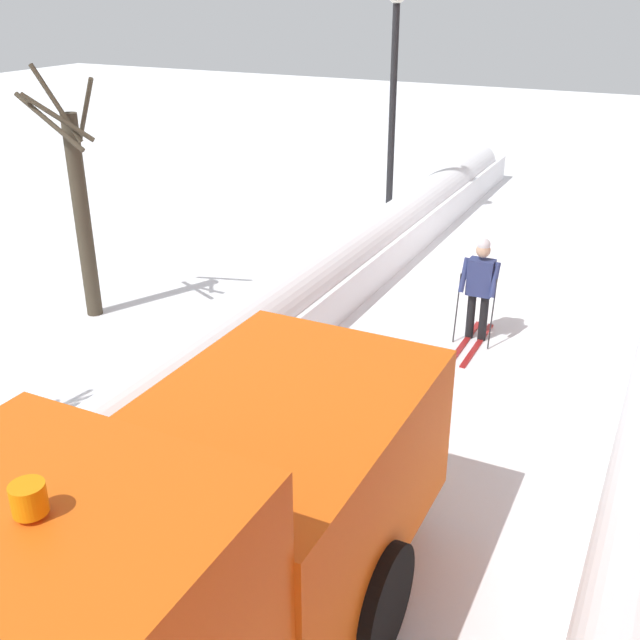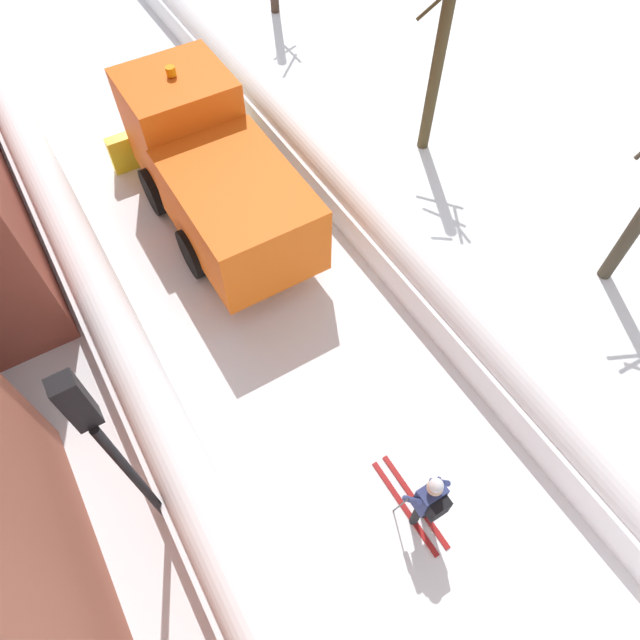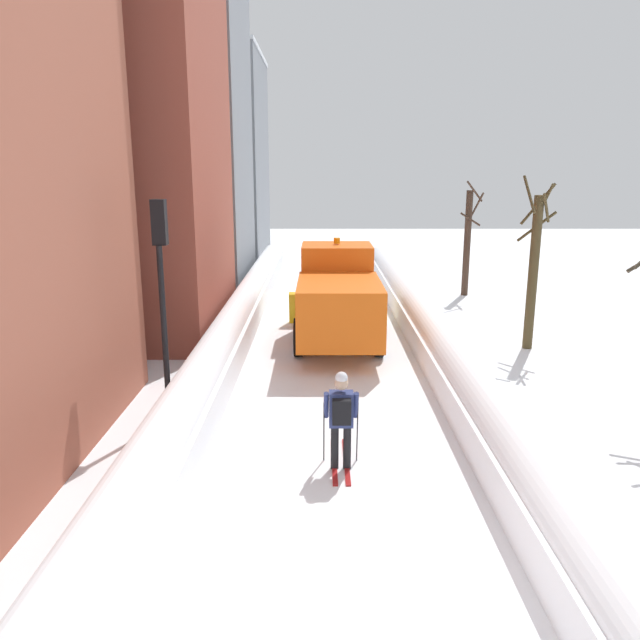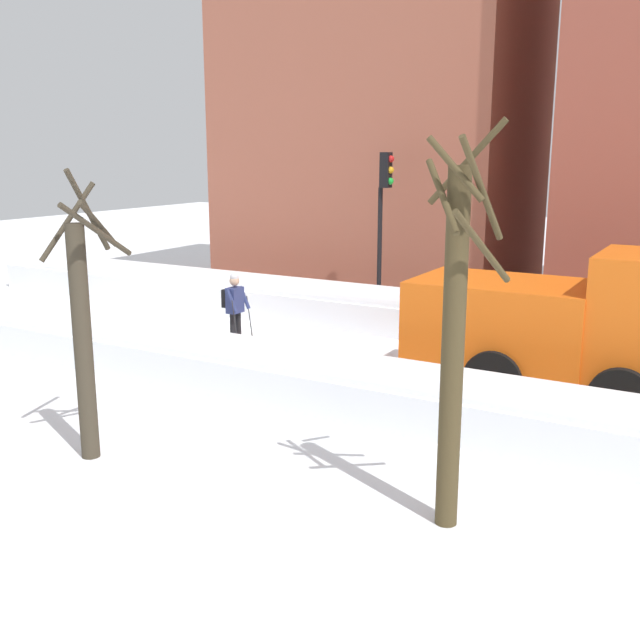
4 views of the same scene
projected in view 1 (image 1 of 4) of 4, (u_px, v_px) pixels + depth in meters
ground_plane at (310, 584)px, 7.63m from camera, size 80.00×80.00×0.00m
snowbank_right at (81, 465)px, 8.60m from camera, size 1.10×36.00×1.17m
plow_truck at (194, 559)px, 5.86m from camera, size 3.20×5.98×3.12m
skier at (480, 284)px, 12.47m from camera, size 0.62×1.80×1.81m
street_lamp at (394, 82)px, 17.25m from camera, size 0.40×0.40×5.55m
bare_tree_near at (80, 208)px, 12.99m from camera, size 1.31×1.10×4.42m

